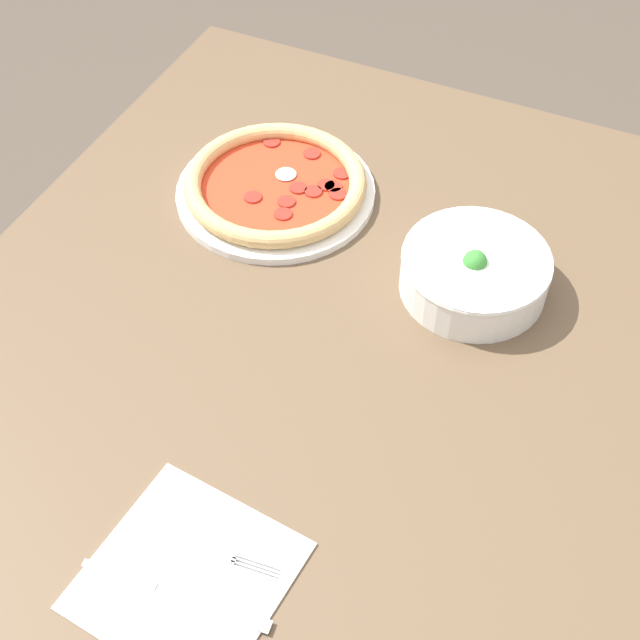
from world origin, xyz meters
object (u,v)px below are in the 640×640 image
Objects in this scene: knife at (167,592)px; bowl at (475,270)px; pizza at (276,186)px; fork at (199,549)px.

bowl is at bearing 69.08° from knife.
pizza is 1.40× the size of knife.
pizza is at bearing 100.68° from knife.
fork is at bearing 18.42° from pizza.
knife is (0.55, -0.15, -0.03)m from bowl.
knife is at bearing -103.00° from fork.
fork is at bearing -16.27° from bowl.
pizza is at bearing -100.41° from bowl.
knife is at bearing 16.19° from pizza.
fork is at bearing 77.00° from knife.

